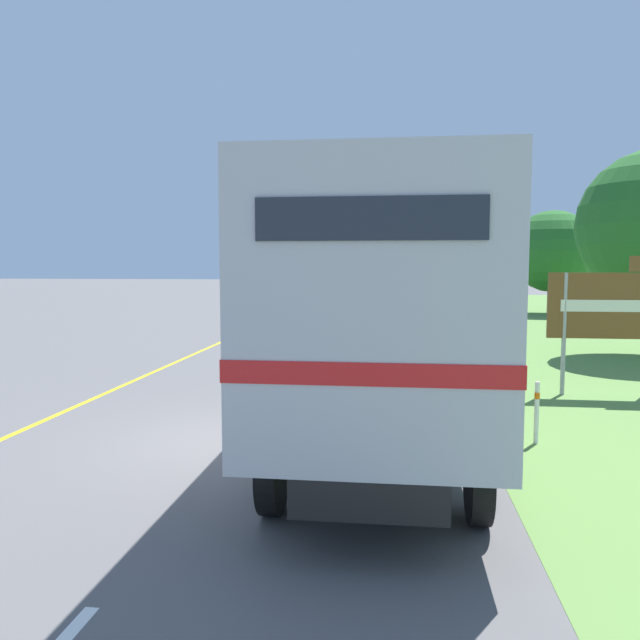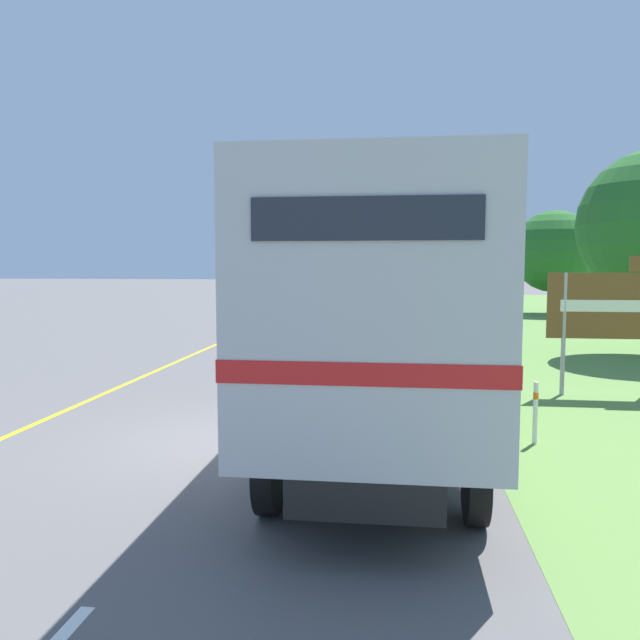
# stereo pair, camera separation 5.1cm
# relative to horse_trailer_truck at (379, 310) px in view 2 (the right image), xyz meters

# --- Properties ---
(ground_plane) EXTENTS (200.00, 200.00, 0.00)m
(ground_plane) POSITION_rel_horse_trailer_truck_xyz_m (-2.14, 0.32, -2.06)
(ground_plane) COLOR #5B5959
(edge_line_yellow) EXTENTS (0.12, 62.05, 0.01)m
(edge_line_yellow) POSITION_rel_horse_trailer_truck_xyz_m (-5.84, 17.17, -2.06)
(edge_line_yellow) COLOR yellow
(edge_line_yellow) RESTS_ON ground
(centre_dash_near) EXTENTS (0.12, 2.60, 0.01)m
(centre_dash_near) POSITION_rel_horse_trailer_truck_xyz_m (-2.14, 0.89, -2.06)
(centre_dash_near) COLOR white
(centre_dash_near) RESTS_ON ground
(centre_dash_mid_a) EXTENTS (0.12, 2.60, 0.01)m
(centre_dash_mid_a) POSITION_rel_horse_trailer_truck_xyz_m (-2.14, 7.49, -2.06)
(centre_dash_mid_a) COLOR white
(centre_dash_mid_a) RESTS_ON ground
(centre_dash_mid_b) EXTENTS (0.12, 2.60, 0.01)m
(centre_dash_mid_b) POSITION_rel_horse_trailer_truck_xyz_m (-2.14, 14.09, -2.06)
(centre_dash_mid_b) COLOR white
(centre_dash_mid_b) RESTS_ON ground
(centre_dash_far) EXTENTS (0.12, 2.60, 0.01)m
(centre_dash_far) POSITION_rel_horse_trailer_truck_xyz_m (-2.14, 20.69, -2.06)
(centre_dash_far) COLOR white
(centre_dash_far) RESTS_ON ground
(centre_dash_farthest) EXTENTS (0.12, 2.60, 0.01)m
(centre_dash_farthest) POSITION_rel_horse_trailer_truck_xyz_m (-2.14, 27.29, -2.06)
(centre_dash_farthest) COLOR white
(centre_dash_farthest) RESTS_ON ground
(horse_trailer_truck) EXTENTS (2.56, 8.10, 3.73)m
(horse_trailer_truck) POSITION_rel_horse_trailer_truck_xyz_m (0.00, 0.00, 0.00)
(horse_trailer_truck) COLOR black
(horse_trailer_truck) RESTS_ON ground
(lead_car_white) EXTENTS (1.80, 4.62, 1.95)m
(lead_car_white) POSITION_rel_horse_trailer_truck_xyz_m (-3.91, 15.31, -1.08)
(lead_car_white) COLOR black
(lead_car_white) RESTS_ON ground
(lead_car_silver_ahead) EXTENTS (1.80, 3.99, 2.09)m
(lead_car_silver_ahead) POSITION_rel_horse_trailer_truck_xyz_m (-0.28, 25.48, -1.02)
(lead_car_silver_ahead) COLOR black
(lead_car_silver_ahead) RESTS_ON ground
(lead_car_blue_ahead) EXTENTS (1.80, 4.49, 1.74)m
(lead_car_blue_ahead) POSITION_rel_horse_trailer_truck_xyz_m (-4.07, 38.14, -1.16)
(lead_car_blue_ahead) COLOR black
(lead_car_blue_ahead) RESTS_ON ground
(highway_sign) EXTENTS (2.32, 0.09, 2.88)m
(highway_sign) POSITION_rel_horse_trailer_truck_xyz_m (4.52, 4.45, -0.24)
(highway_sign) COLOR #9E9EA3
(highway_sign) RESTS_ON ground
(roadside_tree_mid) EXTENTS (3.04, 3.04, 4.60)m
(roadside_tree_mid) POSITION_rel_horse_trailer_truck_xyz_m (9.65, 18.93, 1.00)
(roadside_tree_mid) COLOR brown
(roadside_tree_mid) RESTS_ON ground
(roadside_tree_far) EXTENTS (4.41, 4.41, 5.61)m
(roadside_tree_far) POSITION_rel_horse_trailer_truck_xyz_m (8.56, 26.30, 1.34)
(roadside_tree_far) COLOR #4C3823
(roadside_tree_far) RESTS_ON ground
(delineator_post) EXTENTS (0.08, 0.08, 0.95)m
(delineator_post) POSITION_rel_horse_trailer_truck_xyz_m (2.34, 0.70, -1.55)
(delineator_post) COLOR white
(delineator_post) RESTS_ON ground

